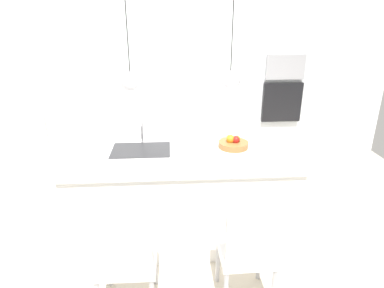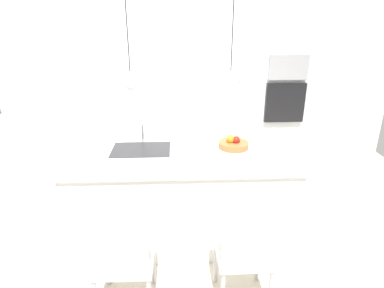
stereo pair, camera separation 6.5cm
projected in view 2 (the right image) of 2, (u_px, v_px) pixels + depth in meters
floor at (183, 230)px, 3.58m from camera, size 6.60×6.60×0.00m
back_wall at (179, 81)px, 4.64m from camera, size 6.00×0.10×2.60m
kitchen_island at (182, 192)px, 3.41m from camera, size 2.17×1.07×0.95m
sink_basin at (141, 150)px, 3.22m from camera, size 0.56×0.40×0.02m
faucet at (142, 129)px, 3.36m from camera, size 0.02×0.17×0.22m
fruit_bowl at (234, 144)px, 3.25m from camera, size 0.29×0.29×0.13m
side_counter at (3, 151)px, 4.51m from camera, size 1.10×0.60×0.89m
microwave at (288, 67)px, 4.57m from camera, size 0.54×0.08×0.34m
oven at (285, 103)px, 4.75m from camera, size 0.56×0.08×0.56m
chair_near at (123, 258)px, 2.46m from camera, size 0.45×0.46×0.86m
chair_middle at (245, 250)px, 2.49m from camera, size 0.43×0.44×0.93m
pendant_light_left at (131, 81)px, 2.97m from camera, size 0.18×0.18×0.78m
pendant_light_right at (231, 80)px, 3.01m from camera, size 0.18×0.18×0.78m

